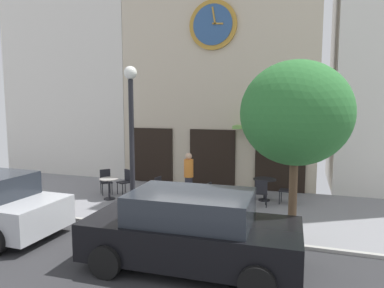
{
  "coord_description": "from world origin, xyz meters",
  "views": [
    {
      "loc": [
        2.8,
        -7.93,
        3.28
      ],
      "look_at": [
        -0.67,
        2.64,
        2.0
      ],
      "focal_mm": 32.06,
      "sensor_mm": 36.0,
      "label": 1
    }
  ],
  "objects_px": {
    "cafe_table_center": "(180,193)",
    "cafe_table_center_right": "(265,184)",
    "cafe_chair_curbside": "(160,188)",
    "cafe_table_center_left": "(109,185)",
    "cafe_chair_corner": "(288,188)",
    "cafe_chair_facing_street": "(205,195)",
    "street_tree": "(296,114)",
    "parked_car_black": "(191,230)",
    "street_lamp": "(132,143)",
    "pedestrian_orange": "(189,177)",
    "cafe_chair_left_end": "(126,180)",
    "cafe_chair_under_awning": "(154,195)",
    "cafe_chair_by_entrance": "(261,191)",
    "cafe_chair_outer": "(106,180)"
  },
  "relations": [
    {
      "from": "street_tree",
      "to": "cafe_chair_left_end",
      "type": "relative_size",
      "value": 4.8
    },
    {
      "from": "cafe_chair_corner",
      "to": "parked_car_black",
      "type": "bearing_deg",
      "value": -107.77
    },
    {
      "from": "street_tree",
      "to": "cafe_chair_curbside",
      "type": "bearing_deg",
      "value": 157.13
    },
    {
      "from": "cafe_table_center",
      "to": "cafe_chair_under_awning",
      "type": "xyz_separation_m",
      "value": [
        -0.65,
        -0.54,
        0.04
      ]
    },
    {
      "from": "cafe_chair_under_awning",
      "to": "parked_car_black",
      "type": "xyz_separation_m",
      "value": [
        2.24,
        -3.1,
        0.23
      ]
    },
    {
      "from": "cafe_table_center_right",
      "to": "cafe_chair_curbside",
      "type": "bearing_deg",
      "value": -155.38
    },
    {
      "from": "street_tree",
      "to": "cafe_chair_corner",
      "type": "relative_size",
      "value": 4.8
    },
    {
      "from": "street_lamp",
      "to": "cafe_chair_curbside",
      "type": "height_order",
      "value": "street_lamp"
    },
    {
      "from": "cafe_table_center",
      "to": "cafe_table_center_right",
      "type": "xyz_separation_m",
      "value": [
        2.46,
        1.75,
        0.07
      ]
    },
    {
      "from": "street_lamp",
      "to": "cafe_chair_corner",
      "type": "height_order",
      "value": "street_lamp"
    },
    {
      "from": "cafe_table_center",
      "to": "cafe_chair_curbside",
      "type": "distance_m",
      "value": 0.82
    },
    {
      "from": "cafe_chair_left_end",
      "to": "parked_car_black",
      "type": "distance_m",
      "value": 6.24
    },
    {
      "from": "cafe_chair_under_awning",
      "to": "cafe_chair_curbside",
      "type": "bearing_deg",
      "value": 98.83
    },
    {
      "from": "cafe_chair_corner",
      "to": "parked_car_black",
      "type": "xyz_separation_m",
      "value": [
        -1.67,
        -5.21,
        0.23
      ]
    },
    {
      "from": "cafe_table_center_left",
      "to": "cafe_chair_outer",
      "type": "bearing_deg",
      "value": 130.39
    },
    {
      "from": "cafe_chair_corner",
      "to": "pedestrian_orange",
      "type": "bearing_deg",
      "value": -167.07
    },
    {
      "from": "cafe_table_center_left",
      "to": "cafe_chair_corner",
      "type": "xyz_separation_m",
      "value": [
        5.97,
        1.33,
        0.03
      ]
    },
    {
      "from": "cafe_chair_under_awning",
      "to": "parked_car_black",
      "type": "height_order",
      "value": "parked_car_black"
    },
    {
      "from": "cafe_chair_left_end",
      "to": "cafe_table_center",
      "type": "bearing_deg",
      "value": -22.74
    },
    {
      "from": "cafe_chair_left_end",
      "to": "parked_car_black",
      "type": "relative_size",
      "value": 0.21
    },
    {
      "from": "pedestrian_orange",
      "to": "cafe_chair_outer",
      "type": "bearing_deg",
      "value": 179.62
    },
    {
      "from": "cafe_chair_corner",
      "to": "cafe_chair_outer",
      "type": "relative_size",
      "value": 1.0
    },
    {
      "from": "cafe_table_center_left",
      "to": "cafe_chair_facing_street",
      "type": "bearing_deg",
      "value": -4.7
    },
    {
      "from": "cafe_chair_outer",
      "to": "cafe_chair_by_entrance",
      "type": "distance_m",
      "value": 5.67
    },
    {
      "from": "street_lamp",
      "to": "street_tree",
      "type": "bearing_deg",
      "value": -1.24
    },
    {
      "from": "cafe_chair_corner",
      "to": "cafe_table_center_left",
      "type": "bearing_deg",
      "value": -167.42
    },
    {
      "from": "cafe_chair_curbside",
      "to": "cafe_table_center",
      "type": "bearing_deg",
      "value": -18.98
    },
    {
      "from": "pedestrian_orange",
      "to": "cafe_chair_facing_street",
      "type": "bearing_deg",
      "value": -46.31
    },
    {
      "from": "cafe_chair_corner",
      "to": "cafe_chair_facing_street",
      "type": "height_order",
      "value": "same"
    },
    {
      "from": "street_tree",
      "to": "pedestrian_orange",
      "type": "height_order",
      "value": "street_tree"
    },
    {
      "from": "cafe_table_center_right",
      "to": "parked_car_black",
      "type": "relative_size",
      "value": 0.18
    },
    {
      "from": "street_lamp",
      "to": "cafe_chair_outer",
      "type": "distance_m",
      "value": 3.67
    },
    {
      "from": "parked_car_black",
      "to": "cafe_table_center_left",
      "type": "bearing_deg",
      "value": 137.92
    },
    {
      "from": "street_lamp",
      "to": "cafe_chair_curbside",
      "type": "relative_size",
      "value": 4.82
    },
    {
      "from": "street_lamp",
      "to": "cafe_chair_corner",
      "type": "xyz_separation_m",
      "value": [
        4.15,
        3.0,
        -1.67
      ]
    },
    {
      "from": "cafe_chair_corner",
      "to": "cafe_chair_under_awning",
      "type": "xyz_separation_m",
      "value": [
        -3.91,
        -2.11,
        0.0
      ]
    },
    {
      "from": "cafe_chair_corner",
      "to": "cafe_chair_under_awning",
      "type": "relative_size",
      "value": 1.0
    },
    {
      "from": "street_lamp",
      "to": "cafe_table_center_left",
      "type": "relative_size",
      "value": 5.91
    },
    {
      "from": "cafe_chair_corner",
      "to": "cafe_table_center",
      "type": "bearing_deg",
      "value": -154.33
    },
    {
      "from": "street_lamp",
      "to": "parked_car_black",
      "type": "xyz_separation_m",
      "value": [
        2.48,
        -2.21,
        -1.44
      ]
    },
    {
      "from": "cafe_chair_by_entrance",
      "to": "pedestrian_orange",
      "type": "height_order",
      "value": "pedestrian_orange"
    },
    {
      "from": "parked_car_black",
      "to": "cafe_chair_left_end",
      "type": "bearing_deg",
      "value": 131.14
    },
    {
      "from": "cafe_chair_outer",
      "to": "cafe_table_center_left",
      "type": "bearing_deg",
      "value": -49.61
    },
    {
      "from": "cafe_table_center_right",
      "to": "pedestrian_orange",
      "type": "distance_m",
      "value": 2.63
    },
    {
      "from": "cafe_chair_under_awning",
      "to": "cafe_table_center_right",
      "type": "bearing_deg",
      "value": 36.33
    },
    {
      "from": "cafe_table_center_left",
      "to": "cafe_chair_outer",
      "type": "distance_m",
      "value": 0.8
    },
    {
      "from": "cafe_table_center_left",
      "to": "cafe_table_center_right",
      "type": "bearing_deg",
      "value": 16.32
    },
    {
      "from": "cafe_chair_by_entrance",
      "to": "parked_car_black",
      "type": "distance_m",
      "value": 4.68
    },
    {
      "from": "cafe_chair_outer",
      "to": "street_tree",
      "type": "bearing_deg",
      "value": -19.5
    },
    {
      "from": "cafe_table_center_left",
      "to": "cafe_chair_outer",
      "type": "xyz_separation_m",
      "value": [
        -0.52,
        0.61,
        0.03
      ]
    }
  ]
}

